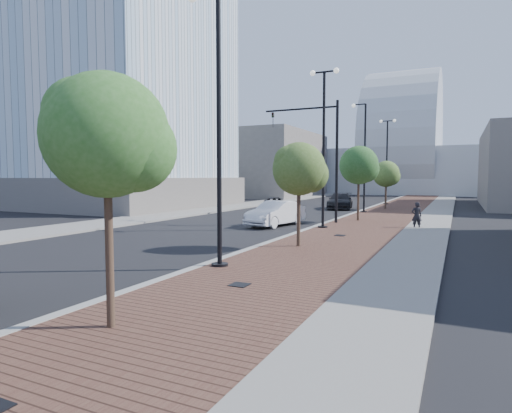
% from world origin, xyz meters
% --- Properties ---
extents(sidewalk, '(7.00, 140.00, 0.12)m').
position_xyz_m(sidewalk, '(3.50, 40.00, 0.06)').
color(sidewalk, '#4C2D23').
rests_on(sidewalk, ground).
extents(concrete_strip, '(2.40, 140.00, 0.13)m').
position_xyz_m(concrete_strip, '(6.20, 40.00, 0.07)').
color(concrete_strip, slate).
rests_on(concrete_strip, ground).
extents(curb, '(0.30, 140.00, 0.14)m').
position_xyz_m(curb, '(0.00, 40.00, 0.07)').
color(curb, gray).
rests_on(curb, ground).
extents(west_sidewalk, '(4.00, 140.00, 0.12)m').
position_xyz_m(west_sidewalk, '(-13.00, 40.00, 0.06)').
color(west_sidewalk, slate).
rests_on(west_sidewalk, ground).
extents(white_sedan, '(2.48, 5.01, 1.58)m').
position_xyz_m(white_sedan, '(-2.62, 22.51, 0.79)').
color(white_sedan, silver).
rests_on(white_sedan, ground).
extents(dark_car_mid, '(3.56, 4.67, 1.18)m').
position_xyz_m(dark_car_mid, '(-7.64, 34.15, 0.59)').
color(dark_car_mid, black).
rests_on(dark_car_mid, ground).
extents(dark_car_far, '(2.97, 5.58, 1.54)m').
position_xyz_m(dark_car_far, '(-2.51, 38.26, 0.77)').
color(dark_car_far, black).
rests_on(dark_car_far, ground).
extents(pedestrian, '(0.68, 0.56, 1.62)m').
position_xyz_m(pedestrian, '(5.59, 24.39, 0.81)').
color(pedestrian, black).
rests_on(pedestrian, ground).
extents(streetlight_1, '(1.44, 0.56, 9.21)m').
position_xyz_m(streetlight_1, '(0.49, 10.00, 4.34)').
color(streetlight_1, black).
rests_on(streetlight_1, ground).
extents(streetlight_2, '(1.72, 0.56, 9.28)m').
position_xyz_m(streetlight_2, '(0.60, 22.00, 4.82)').
color(streetlight_2, black).
rests_on(streetlight_2, ground).
extents(streetlight_3, '(1.44, 0.56, 9.21)m').
position_xyz_m(streetlight_3, '(0.49, 34.00, 4.34)').
color(streetlight_3, black).
rests_on(streetlight_3, ground).
extents(streetlight_4, '(1.72, 0.56, 9.28)m').
position_xyz_m(streetlight_4, '(0.60, 46.00, 4.82)').
color(streetlight_4, black).
rests_on(streetlight_4, ground).
extents(traffic_mast, '(5.09, 0.20, 8.00)m').
position_xyz_m(traffic_mast, '(-0.30, 25.00, 4.98)').
color(traffic_mast, black).
rests_on(traffic_mast, ground).
extents(tree_0, '(2.46, 2.43, 5.12)m').
position_xyz_m(tree_0, '(1.65, 4.02, 3.89)').
color(tree_0, '#382619').
rests_on(tree_0, ground).
extents(tree_1, '(2.33, 2.28, 4.57)m').
position_xyz_m(tree_1, '(1.65, 15.02, 3.42)').
color(tree_1, '#382619').
rests_on(tree_1, ground).
extents(tree_2, '(2.63, 2.62, 5.20)m').
position_xyz_m(tree_2, '(1.65, 27.02, 3.88)').
color(tree_2, '#382619').
rests_on(tree_2, ground).
extents(tree_3, '(2.49, 2.46, 4.59)m').
position_xyz_m(tree_3, '(1.65, 39.02, 3.35)').
color(tree_3, '#382619').
rests_on(tree_3, ground).
extents(tower_podium, '(19.00, 19.00, 3.00)m').
position_xyz_m(tower_podium, '(-24.00, 32.00, 1.50)').
color(tower_podium, '#645F5A').
rests_on(tower_podium, ground).
extents(convention_center, '(50.00, 30.00, 50.00)m').
position_xyz_m(convention_center, '(-2.00, 85.00, 6.00)').
color(convention_center, '#ACB2B7').
rests_on(convention_center, ground).
extents(commercial_block_nw, '(14.00, 20.00, 10.00)m').
position_xyz_m(commercial_block_nw, '(-20.00, 60.00, 5.00)').
color(commercial_block_nw, '#635E59').
rests_on(commercial_block_nw, ground).
extents(utility_cover_1, '(0.50, 0.50, 0.02)m').
position_xyz_m(utility_cover_1, '(2.40, 8.00, 0.13)').
color(utility_cover_1, black).
rests_on(utility_cover_1, sidewalk).
extents(utility_cover_2, '(0.50, 0.50, 0.02)m').
position_xyz_m(utility_cover_2, '(2.40, 19.00, 0.13)').
color(utility_cover_2, black).
rests_on(utility_cover_2, sidewalk).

